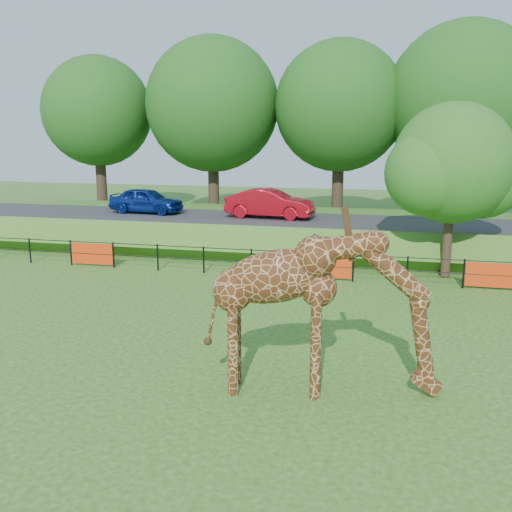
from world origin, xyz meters
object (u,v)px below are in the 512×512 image
object	(u,v)px
car_red	(270,203)
visitor	(314,250)
giraffe	(324,313)
tree_east	(455,168)
car_blue	(146,200)

from	to	relation	value
car_red	visitor	xyz separation A→B (m)	(2.84, -4.20, -1.42)
giraffe	tree_east	xyz separation A→B (m)	(3.58, 11.39, 2.46)
car_red	visitor	world-z (taller)	car_red
visitor	car_blue	bearing A→B (deg)	-7.49
giraffe	car_red	xyz separation A→B (m)	(-4.63, 16.04, 0.32)
car_red	visitor	distance (m)	5.27
giraffe	tree_east	distance (m)	12.19
car_red	visitor	size ratio (longest dim) A/B	3.03
giraffe	car_red	bearing A→B (deg)	97.93
visitor	car_red	bearing A→B (deg)	-38.80
car_blue	visitor	distance (m)	10.62
visitor	tree_east	size ratio (longest dim) A/B	0.21
car_red	giraffe	bearing A→B (deg)	-158.87
giraffe	car_blue	bearing A→B (deg)	116.82
tree_east	visitor	bearing A→B (deg)	175.20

